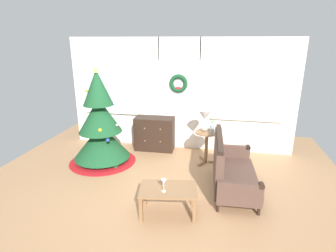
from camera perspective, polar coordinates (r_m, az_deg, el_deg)
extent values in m
plane|color=#AD7F56|center=(4.86, -1.90, -13.23)|extent=(6.76, 6.76, 0.00)
cube|color=white|center=(6.75, -10.67, 6.93)|extent=(2.15, 0.08, 2.55)
cube|color=white|center=(6.29, 16.22, 5.77)|extent=(2.15, 0.08, 2.55)
cube|color=white|center=(6.23, 2.43, 15.84)|extent=(0.94, 0.08, 0.50)
cube|color=silver|center=(6.36, 2.23, 4.27)|extent=(0.90, 0.05, 2.05)
cube|color=white|center=(6.50, 2.14, -0.71)|extent=(0.78, 0.02, 0.80)
cube|color=silver|center=(6.26, 2.24, 7.56)|extent=(0.78, 0.01, 1.10)
cube|color=silver|center=(6.68, -10.89, 7.47)|extent=(1.50, 0.01, 1.10)
cube|color=silver|center=(6.22, 16.32, 6.33)|extent=(1.50, 0.01, 1.10)
cube|color=silver|center=(6.79, -10.65, 2.72)|extent=(1.59, 0.06, 0.03)
cube|color=silver|center=(6.34, 15.89, 1.26)|extent=(1.59, 0.06, 0.03)
torus|color=#164424|center=(6.20, 2.19, 8.87)|extent=(0.41, 0.09, 0.41)
cube|color=red|center=(6.21, 2.16, 7.66)|extent=(0.10, 0.02, 0.10)
cylinder|color=#4C331E|center=(6.03, -13.47, -6.31)|extent=(0.10, 0.10, 0.20)
cone|color=red|center=(6.05, -13.44, -6.73)|extent=(1.40, 1.40, 0.10)
cone|color=#194C28|center=(5.89, -13.73, -3.06)|extent=(1.16, 1.16, 0.71)
cone|color=#194C28|center=(5.72, -14.13, 2.24)|extent=(0.88, 0.88, 0.71)
cone|color=#194C28|center=(5.60, -14.57, 7.81)|extent=(0.60, 0.60, 0.71)
cone|color=#E0BC4C|center=(5.55, -14.85, 11.42)|extent=(0.12, 0.12, 0.12)
sphere|color=red|center=(5.97, -11.06, 0.73)|extent=(0.06, 0.06, 0.06)
sphere|color=gold|center=(5.45, -14.01, -0.84)|extent=(0.07, 0.07, 0.07)
sphere|color=silver|center=(5.68, -11.24, 4.72)|extent=(0.07, 0.07, 0.07)
sphere|color=#264CB2|center=(5.49, -12.49, -2.87)|extent=(0.07, 0.07, 0.07)
sphere|color=red|center=(5.87, -15.62, 6.41)|extent=(0.05, 0.05, 0.05)
sphere|color=gold|center=(5.64, -16.66, 7.06)|extent=(0.06, 0.06, 0.06)
sphere|color=silver|center=(5.56, -10.61, 0.20)|extent=(0.05, 0.05, 0.05)
cube|color=black|center=(6.39, -2.81, -1.59)|extent=(0.91, 0.44, 0.78)
sphere|color=tan|center=(6.17, -4.92, -0.50)|extent=(0.03, 0.03, 0.03)
sphere|color=tan|center=(6.09, -1.64, -0.68)|extent=(0.03, 0.03, 0.03)
sphere|color=tan|center=(6.27, -4.85, -3.11)|extent=(0.03, 0.03, 0.03)
sphere|color=tan|center=(6.19, -1.62, -3.32)|extent=(0.03, 0.03, 0.03)
cylinder|color=black|center=(4.45, 18.43, -16.44)|extent=(0.05, 0.05, 0.14)
cylinder|color=black|center=(5.68, 16.11, -8.37)|extent=(0.05, 0.05, 0.14)
cylinder|color=black|center=(4.38, 10.36, -16.35)|extent=(0.05, 0.05, 0.14)
cylinder|color=black|center=(5.63, 9.99, -8.18)|extent=(0.05, 0.05, 0.14)
cube|color=brown|center=(4.94, 13.77, -10.44)|extent=(0.79, 1.41, 0.14)
cube|color=brown|center=(4.76, 10.49, -6.28)|extent=(0.19, 1.38, 0.62)
cube|color=black|center=(4.63, 10.72, -2.44)|extent=(0.15, 1.35, 0.06)
cube|color=brown|center=(4.25, 14.72, -13.64)|extent=(0.67, 0.12, 0.38)
cylinder|color=black|center=(4.21, 18.92, -11.68)|extent=(0.09, 0.09, 0.09)
cube|color=brown|center=(5.55, 13.24, -5.80)|extent=(0.67, 0.12, 0.38)
cylinder|color=black|center=(5.52, 16.38, -4.28)|extent=(0.09, 0.09, 0.09)
cylinder|color=#8E6642|center=(5.67, 8.14, -1.32)|extent=(0.48, 0.48, 0.02)
cylinder|color=#8E6642|center=(5.79, 8.00, -4.51)|extent=(0.07, 0.07, 0.66)
cube|color=#8E6642|center=(5.91, 9.43, -7.38)|extent=(0.20, 0.05, 0.04)
cube|color=#8E6642|center=(6.04, 7.20, -6.68)|extent=(0.14, 0.20, 0.04)
cube|color=#8E6642|center=(5.79, 6.98, -7.80)|extent=(0.14, 0.20, 0.04)
sphere|color=silver|center=(5.68, 7.61, -0.26)|extent=(0.16, 0.16, 0.16)
cylinder|color=silver|center=(5.64, 7.66, 0.99)|extent=(0.02, 0.02, 0.06)
cone|color=silver|center=(5.61, 7.71, 2.26)|extent=(0.28, 0.28, 0.20)
cylinder|color=#99ADBC|center=(5.58, 9.17, -0.68)|extent=(0.09, 0.09, 0.16)
sphere|color=#99ADBC|center=(5.56, 9.21, 0.10)|extent=(0.10, 0.10, 0.10)
cylinder|color=#4C7042|center=(5.53, 9.05, 1.10)|extent=(0.07, 0.01, 0.17)
cylinder|color=#4C7042|center=(5.53, 9.26, 1.09)|extent=(0.01, 0.01, 0.18)
cylinder|color=#4C7042|center=(5.53, 9.47, 1.08)|extent=(0.07, 0.01, 0.17)
cube|color=#8E6642|center=(4.11, 0.07, -13.09)|extent=(0.91, 0.64, 0.03)
cube|color=#8E6642|center=(4.07, -5.67, -16.98)|extent=(0.05, 0.05, 0.38)
cube|color=#8E6642|center=(4.04, 5.58, -17.24)|extent=(0.05, 0.05, 0.38)
cube|color=#8E6642|center=(4.43, -4.87, -13.76)|extent=(0.05, 0.05, 0.38)
cube|color=#8E6642|center=(4.41, 5.28, -13.97)|extent=(0.05, 0.05, 0.38)
cylinder|color=silver|center=(4.03, -0.89, -13.46)|extent=(0.06, 0.06, 0.01)
cylinder|color=silver|center=(4.01, -0.90, -12.82)|extent=(0.01, 0.01, 0.10)
cone|color=silver|center=(3.96, -0.91, -11.63)|extent=(0.08, 0.08, 0.09)
cube|color=#266633|center=(5.73, -11.31, -7.36)|extent=(0.21, 0.19, 0.21)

